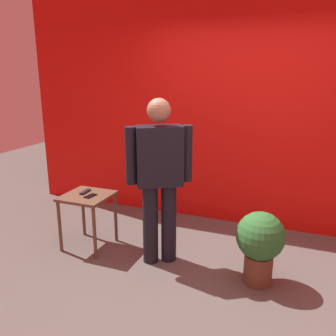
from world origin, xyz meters
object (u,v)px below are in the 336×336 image
Objects in this scene: cell_phone at (90,196)px; tv_remote at (85,192)px; side_table at (87,204)px; standing_person at (159,174)px; potted_plant at (260,242)px.

cell_phone is 0.15m from tv_remote.
cell_phone reaches higher than side_table.
cell_phone is at bearing -37.04° from tv_remote.
tv_remote is at bearing 135.97° from side_table.
potted_plant is (1.00, -0.04, -0.52)m from standing_person.
side_table is 0.13m from cell_phone.
cell_phone is (-0.79, -0.03, -0.32)m from standing_person.
standing_person is 11.50× the size of cell_phone.
standing_person is 2.41× the size of potted_plant.
standing_person is 2.75× the size of side_table.
cell_phone is 0.21× the size of potted_plant.
potted_plant is (1.91, -0.09, -0.21)m from tv_remote.
standing_person reaches higher than tv_remote.
cell_phone is 0.85× the size of tv_remote.
potted_plant is at bearing -1.19° from side_table.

